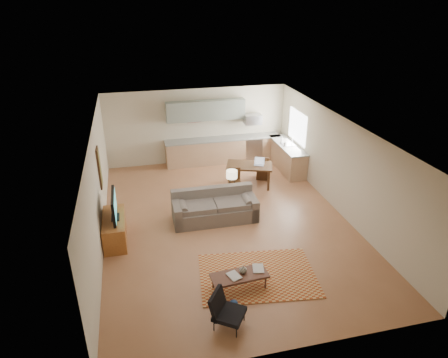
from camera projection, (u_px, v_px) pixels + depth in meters
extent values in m
plane|color=#965F3E|center=(227.00, 221.00, 10.99)|extent=(9.00, 9.00, 0.00)
plane|color=white|center=(227.00, 127.00, 9.85)|extent=(9.00, 9.00, 0.00)
plane|color=beige|center=(197.00, 126.00, 14.38)|extent=(6.50, 0.00, 6.50)
plane|color=beige|center=(293.00, 290.00, 6.46)|extent=(6.50, 0.00, 6.50)
plane|color=beige|center=(98.00, 190.00, 9.74)|extent=(0.00, 9.00, 9.00)
plane|color=beige|center=(340.00, 165.00, 11.10)|extent=(0.00, 9.00, 9.00)
cube|color=#A5A8AD|center=(252.00, 148.00, 14.90)|extent=(0.62, 0.62, 0.90)
cube|color=#A5A8AD|center=(253.00, 119.00, 14.45)|extent=(0.62, 0.40, 0.35)
cube|color=gray|center=(206.00, 110.00, 14.04)|extent=(2.80, 0.34, 0.70)
cube|color=white|center=(297.00, 127.00, 13.66)|extent=(0.02, 1.40, 1.05)
cube|color=#9A3716|center=(258.00, 275.00, 8.88)|extent=(2.75, 2.07, 0.02)
imported|color=maroon|center=(229.00, 278.00, 8.24)|extent=(0.42, 0.45, 0.03)
imported|color=navy|center=(253.00, 268.00, 8.52)|extent=(0.37, 0.42, 0.02)
imported|color=black|center=(243.00, 269.00, 8.38)|extent=(0.24, 0.24, 0.17)
imported|color=beige|center=(282.00, 139.00, 14.06)|extent=(0.09, 0.09, 0.19)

